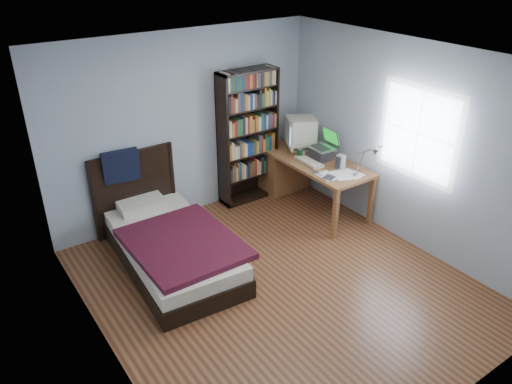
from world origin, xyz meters
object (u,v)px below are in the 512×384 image
Objects in this scene: desk at (291,168)px; bed at (168,242)px; keyboard at (309,162)px; crt_monitor at (300,132)px; desk_lamp at (372,154)px; speaker at (341,162)px; laptop at (322,151)px; soda_can at (300,153)px; bookshelf at (248,137)px.

bed is at bearing -166.27° from desk.
bed is (-2.17, -0.03, -0.49)m from keyboard.
crt_monitor is 2.53m from bed.
speaker is at bearing 80.08° from desk_lamp.
bed is at bearing -168.46° from crt_monitor.
soda_can is (-0.21, 0.21, -0.06)m from laptop.
keyboard is 2.39× the size of speaker.
desk_lamp is 1.89m from bookshelf.
crt_monitor is 2.99× the size of speaker.
speaker is at bearing -88.19° from crt_monitor.
soda_can is 0.05× the size of bed.
laptop reaches higher than desk.
laptop is 1.06m from bookshelf.
laptop is 0.93× the size of keyboard.
keyboard is (-0.12, 1.00, -0.43)m from desk_lamp.
laptop is 0.77× the size of desk_lamp.
desk_lamp is at bearing -90.56° from desk.
bed is (-2.29, 0.97, -0.92)m from desk_lamp.
laptop is (0.04, -0.45, -0.16)m from crt_monitor.
soda_can reaches higher than desk.
desk_lamp reaches higher than crt_monitor.
bed reaches higher than desk.
laptop is at bearing -84.90° from crt_monitor.
bed is (-2.30, -0.56, -0.17)m from desk.
crt_monitor is 1.25× the size of keyboard.
bed reaches higher than speaker.
bookshelf is (-0.50, 0.56, 0.17)m from soda_can.
desk is at bearing 86.16° from speaker.
crt_monitor reaches higher than keyboard.
crt_monitor is at bearing 68.60° from keyboard.
laptop is 0.26m from keyboard.
speaker is at bearing -92.09° from laptop.
crt_monitor is at bearing 53.95° from soda_can.
laptop is at bearing 83.06° from desk_lamp.
soda_can is (-0.20, 0.60, -0.04)m from speaker.
soda_can is at bearing 98.84° from speaker.
desk is 9.15× the size of speaker.
soda_can is (-0.11, -0.32, 0.37)m from desk.
keyboard is 0.94m from bookshelf.
desk_lamp is at bearing -93.20° from crt_monitor.
bookshelf reaches higher than speaker.
bed is at bearing -177.28° from keyboard.
desk_lamp is 1.21× the size of keyboard.
bed is (-1.70, -0.81, -0.71)m from bookshelf.
speaker is (0.11, 0.62, -0.35)m from desk_lamp.
laptop is 1.06m from desk_lamp.
laptop is 0.39m from speaker.
bed reaches higher than laptop.
speaker is 0.09× the size of bed.
bookshelf is (-0.70, 1.16, 0.14)m from speaker.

